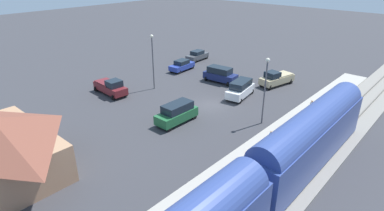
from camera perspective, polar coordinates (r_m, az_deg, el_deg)
name	(u,v)px	position (r m, az deg, el deg)	size (l,w,h in m)	color
ground_plane	(210,105)	(38.87, 3.24, 0.07)	(200.00, 200.00, 0.00)	#38383D
railway_track	(324,144)	(32.99, 22.66, -6.41)	(4.80, 70.00, 0.30)	gray
platform	(285,130)	(34.15, 16.45, -4.27)	(3.20, 46.00, 0.30)	#A8A399
passenger_train	(254,185)	(21.32, 11.10, -13.87)	(2.93, 34.71, 4.98)	#33478C
pedestrian_on_platform	(271,138)	(29.95, 13.98, -5.71)	(0.36, 0.36, 1.71)	#23284C
pedestrian_waiting_far	(311,106)	(37.79, 20.64, -0.14)	(0.36, 0.36, 1.71)	brown
pickup_tan	(276,78)	(46.53, 14.93, 4.76)	(3.11, 5.70, 2.14)	#C6B284
pickup_maroon	(111,87)	(43.10, -14.41, 3.27)	(5.50, 2.71, 2.14)	maroon
sedan_charcoal	(197,55)	(57.21, 0.95, 8.99)	(2.11, 4.60, 1.74)	#47494F
suv_white	(240,89)	(41.22, 8.68, 2.99)	(2.74, 5.16, 2.22)	white
suv_green	(177,113)	(34.19, -2.74, -1.31)	(2.00, 4.92, 2.22)	#236638
sedan_blue	(182,65)	(51.47, -1.84, 7.24)	(2.13, 4.61, 1.74)	#283D9E
suv_navy	(220,74)	(46.41, 5.08, 5.60)	(5.05, 2.72, 2.22)	navy
light_pole_near_platform	(265,83)	(33.47, 13.07, 3.94)	(0.44, 0.44, 7.28)	#515156
light_pole_lot_center	(153,55)	(42.89, -7.09, 8.94)	(0.44, 0.44, 7.46)	#515156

